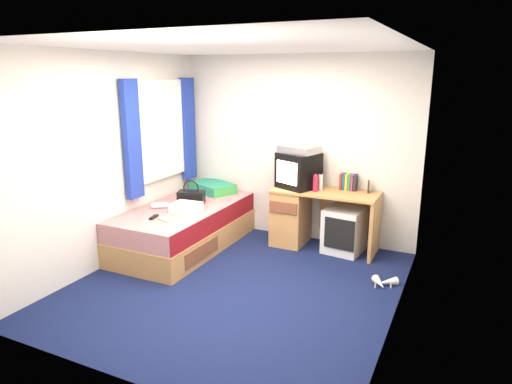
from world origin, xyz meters
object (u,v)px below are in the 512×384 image
at_px(towel, 186,207).
at_px(handbag, 191,197).
at_px(picture_frame, 368,187).
at_px(water_bottle, 160,205).
at_px(magazine, 189,201).
at_px(colour_swatch_fan, 164,220).
at_px(storage_cube, 344,230).
at_px(aerosol_can, 321,182).
at_px(bed, 185,227).
at_px(desk, 304,214).
at_px(pink_water_bottle, 315,184).
at_px(pillow, 213,187).
at_px(remote_control, 154,217).
at_px(crt_tv, 298,170).
at_px(vcr, 299,149).
at_px(white_heels, 383,283).

bearing_deg(towel, handbag, 113.35).
bearing_deg(picture_frame, water_bottle, -167.59).
bearing_deg(magazine, colour_swatch_fan, -77.10).
xyz_separation_m(storage_cube, water_bottle, (-2.09, -0.91, 0.30)).
relative_size(storage_cube, aerosol_can, 2.80).
bearing_deg(bed, magazine, 105.37).
bearing_deg(storage_cube, handbag, -155.67).
height_order(desk, picture_frame, picture_frame).
height_order(picture_frame, aerosol_can, aerosol_can).
height_order(storage_cube, aerosol_can, aerosol_can).
bearing_deg(storage_cube, towel, -145.08).
distance_m(pink_water_bottle, aerosol_can, 0.11).
height_order(bed, magazine, magazine).
xyz_separation_m(bed, pink_water_bottle, (1.50, 0.65, 0.58)).
height_order(bed, water_bottle, water_bottle).
xyz_separation_m(pillow, picture_frame, (2.14, 0.11, 0.21)).
height_order(aerosol_can, magazine, aerosol_can).
bearing_deg(towel, pink_water_bottle, 31.61).
distance_m(aerosol_can, remote_control, 2.07).
xyz_separation_m(crt_tv, vcr, (0.00, 0.00, 0.27)).
height_order(desk, aerosol_can, aerosol_can).
bearing_deg(white_heels, desk, 145.97).
height_order(storage_cube, remote_control, remote_control).
distance_m(bed, aerosol_can, 1.80).
bearing_deg(magazine, desk, 21.14).
relative_size(bed, crt_tv, 3.49).
bearing_deg(bed, storage_cube, 21.10).
distance_m(pillow, storage_cube, 1.94).
bearing_deg(picture_frame, pillow, 170.50).
bearing_deg(remote_control, picture_frame, 20.92).
relative_size(crt_tv, pink_water_bottle, 2.95).
bearing_deg(white_heels, picture_frame, 113.30).
relative_size(picture_frame, colour_swatch_fan, 0.64).
bearing_deg(storage_cube, picture_frame, 43.60).
distance_m(aerosol_can, towel, 1.68).
distance_m(towel, water_bottle, 0.38).
bearing_deg(pillow, water_bottle, -100.60).
bearing_deg(towel, magazine, 118.64).
xyz_separation_m(pillow, colour_swatch_fan, (0.17, -1.34, -0.06)).
bearing_deg(aerosol_can, towel, -145.85).
xyz_separation_m(storage_cube, remote_control, (-1.92, -1.26, 0.27)).
height_order(pillow, towel, pillow).
xyz_separation_m(vcr, pink_water_bottle, (0.26, -0.10, -0.39)).
bearing_deg(pink_water_bottle, remote_control, -142.47).
bearing_deg(white_heels, towel, -176.70).
bearing_deg(vcr, remote_control, -119.61).
xyz_separation_m(desk, storage_cube, (0.54, -0.02, -0.13)).
relative_size(handbag, remote_control, 2.33).
height_order(magazine, colour_swatch_fan, magazine).
xyz_separation_m(handbag, towel, (0.14, -0.33, -0.04)).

